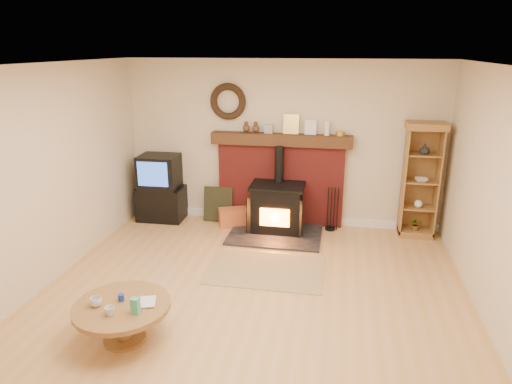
% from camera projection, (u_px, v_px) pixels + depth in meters
% --- Properties ---
extents(ground, '(5.50, 5.50, 0.00)m').
position_uv_depth(ground, '(247.00, 310.00, 5.03)').
color(ground, tan).
rests_on(ground, ground).
extents(room_shell, '(5.02, 5.52, 2.61)m').
position_uv_depth(room_shell, '(246.00, 156.00, 4.60)').
color(room_shell, beige).
rests_on(room_shell, ground).
extents(chimney_breast, '(2.20, 0.22, 1.78)m').
position_uv_depth(chimney_breast, '(281.00, 176.00, 7.28)').
color(chimney_breast, maroon).
rests_on(chimney_breast, ground).
extents(wood_stove, '(1.40, 1.00, 1.32)m').
position_uv_depth(wood_stove, '(277.00, 209.00, 7.05)').
color(wood_stove, black).
rests_on(wood_stove, ground).
extents(area_rug, '(1.48, 1.02, 0.01)m').
position_uv_depth(area_rug, '(266.00, 270.00, 5.92)').
color(area_rug, brown).
rests_on(area_rug, ground).
extents(tv_unit, '(0.76, 0.55, 1.09)m').
position_uv_depth(tv_unit, '(161.00, 189.00, 7.53)').
color(tv_unit, black).
rests_on(tv_unit, ground).
extents(curio_cabinet, '(0.56, 0.40, 1.74)m').
position_uv_depth(curio_cabinet, '(420.00, 180.00, 6.78)').
color(curio_cabinet, olive).
rests_on(curio_cabinet, ground).
extents(firelog_box, '(0.51, 0.42, 0.28)m').
position_uv_depth(firelog_box, '(233.00, 217.00, 7.36)').
color(firelog_box, gold).
rests_on(firelog_box, ground).
extents(leaning_painting, '(0.48, 0.13, 0.57)m').
position_uv_depth(leaning_painting, '(218.00, 204.00, 7.51)').
color(leaning_painting, black).
rests_on(leaning_painting, ground).
extents(fire_tools, '(0.19, 0.16, 0.70)m').
position_uv_depth(fire_tools, '(331.00, 221.00, 7.18)').
color(fire_tools, black).
rests_on(fire_tools, ground).
extents(coffee_table, '(0.94, 0.94, 0.56)m').
position_uv_depth(coffee_table, '(122.00, 311.00, 4.42)').
color(coffee_table, brown).
rests_on(coffee_table, ground).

